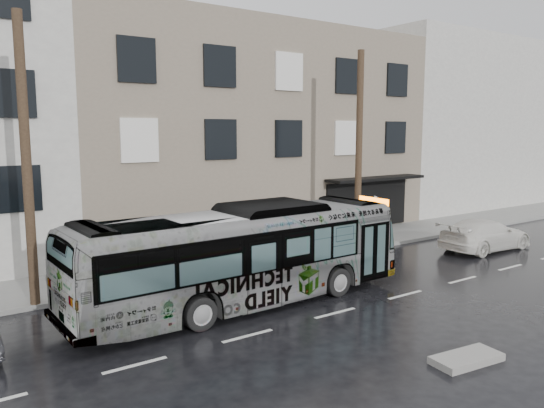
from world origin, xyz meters
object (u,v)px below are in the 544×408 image
at_px(white_sedan, 485,235).
at_px(utility_pole_rear, 26,162).
at_px(utility_pole_front, 359,151).
at_px(sign_post, 374,220).
at_px(bus, 243,256).

bearing_deg(white_sedan, utility_pole_rear, 81.71).
bearing_deg(utility_pole_front, white_sedan, -32.65).
distance_m(sign_post, white_sedan, 5.22).
xyz_separation_m(utility_pole_front, utility_pole_rear, (-14.00, 0.00, 0.00)).
relative_size(utility_pole_rear, sign_post, 3.75).
height_order(utility_pole_front, white_sedan, utility_pole_front).
distance_m(sign_post, bus, 10.09).
relative_size(sign_post, white_sedan, 0.47).
xyz_separation_m(utility_pole_rear, bus, (5.62, -3.46, -3.04)).
height_order(utility_pole_front, bus, utility_pole_front).
height_order(utility_pole_rear, sign_post, utility_pole_rear).
xyz_separation_m(utility_pole_rear, sign_post, (15.10, 0.00, -3.30)).
bearing_deg(bus, utility_pole_front, -69.14).
bearing_deg(white_sedan, bus, 92.20).
distance_m(utility_pole_front, utility_pole_rear, 14.00).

